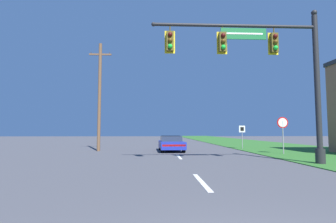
% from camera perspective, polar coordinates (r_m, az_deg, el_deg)
% --- Properties ---
extents(grass_verge_right, '(10.00, 110.00, 0.04)m').
position_cam_1_polar(grass_verge_right, '(34.35, 17.82, -6.70)').
color(grass_verge_right, '#2D6626').
rests_on(grass_verge_right, ground).
extents(road_center_line, '(0.16, 34.80, 0.01)m').
position_cam_1_polar(road_center_line, '(24.27, 0.75, -8.01)').
color(road_center_line, silver).
rests_on(road_center_line, ground).
extents(signal_mast, '(8.28, 0.47, 7.53)m').
position_cam_1_polar(signal_mast, '(13.79, 21.71, 8.99)').
color(signal_mast, '#232326').
rests_on(signal_mast, grass_verge_right).
extents(car_ahead, '(1.97, 4.70, 1.19)m').
position_cam_1_polar(car_ahead, '(21.08, 0.67, -6.94)').
color(car_ahead, black).
rests_on(car_ahead, ground).
extents(stop_sign, '(0.76, 0.07, 2.50)m').
position_cam_1_polar(stop_sign, '(19.54, 23.70, -3.09)').
color(stop_sign, gray).
rests_on(stop_sign, grass_verge_right).
extents(route_sign_post, '(0.55, 0.06, 2.03)m').
position_cam_1_polar(route_sign_post, '(24.39, 15.83, -4.25)').
color(route_sign_post, gray).
rests_on(route_sign_post, grass_verge_right).
extents(utility_pole_near, '(1.80, 0.26, 8.74)m').
position_cam_1_polar(utility_pole_near, '(21.92, -14.68, 3.58)').
color(utility_pole_near, brown).
rests_on(utility_pole_near, ground).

